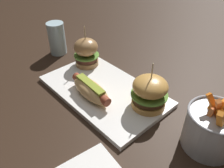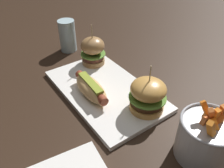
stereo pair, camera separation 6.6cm
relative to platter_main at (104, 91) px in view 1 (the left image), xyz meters
The scene contains 7 objects.
ground_plane 0.01m from the platter_main, ahead, with size 3.00×3.00×0.00m, color black.
platter_main is the anchor object (origin of this frame).
hot_dog 0.06m from the platter_main, 89.00° to the right, with size 0.16×0.07×0.05m.
slider_left 0.17m from the platter_main, 160.90° to the left, with size 0.09×0.09×0.14m.
slider_right 0.16m from the platter_main, 16.96° to the left, with size 0.10×0.10×0.14m.
fries_bucket 0.32m from the platter_main, ahead, with size 0.13×0.13×0.15m.
water_glass 0.32m from the platter_main, behind, with size 0.06×0.06×0.12m, color silver.
Camera 1 is at (0.43, -0.36, 0.45)m, focal length 36.85 mm.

